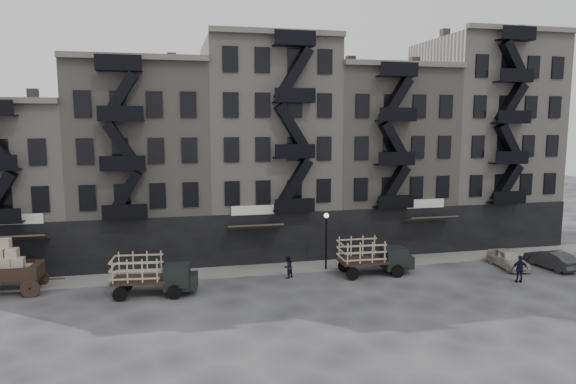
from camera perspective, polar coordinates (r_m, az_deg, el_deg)
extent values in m
plane|color=#38383A|center=(34.88, 0.71, -10.24)|extent=(140.00, 140.00, 0.00)
cube|color=slate|center=(38.35, -0.62, -8.43)|extent=(55.00, 2.50, 0.15)
cube|color=gray|center=(44.22, -28.80, 0.61)|extent=(10.00, 10.00, 12.00)
cube|color=#4C4744|center=(43.36, -26.16, 9.40)|extent=(0.70, 0.70, 1.20)
cube|color=slate|center=(42.42, -15.83, 3.05)|extent=(10.00, 10.00, 15.00)
cube|color=black|center=(38.37, -15.88, -5.76)|extent=(10.00, 0.35, 4.00)
cube|color=#595651|center=(37.40, -16.68, 14.24)|extent=(10.00, 0.50, 0.40)
cube|color=#4C4744|center=(42.81, -20.38, 13.77)|extent=(0.70, 0.70, 1.20)
cube|color=#4C4744|center=(42.49, -12.78, 14.11)|extent=(0.70, 0.70, 1.20)
cube|color=gray|center=(43.00, -2.41, 4.74)|extent=(10.00, 10.00, 17.00)
cube|color=black|center=(39.09, -1.03, -5.20)|extent=(10.00, 0.35, 4.00)
cube|color=#595651|center=(38.42, -1.03, 17.40)|extent=(10.00, 0.50, 0.40)
cube|color=#4C4744|center=(43.03, -6.59, 16.86)|extent=(0.70, 0.70, 1.20)
cube|color=#4C4744|center=(43.98, 0.86, 16.71)|extent=(0.70, 0.70, 1.20)
cube|color=slate|center=(45.94, 9.98, 3.58)|extent=(10.00, 10.00, 15.00)
cube|color=black|center=(42.24, 12.41, -4.40)|extent=(10.00, 0.35, 4.00)
cube|color=#595651|center=(41.35, 13.08, 13.72)|extent=(10.00, 0.50, 0.40)
cube|color=#4C4744|center=(44.99, 6.60, 13.89)|extent=(0.70, 0.70, 1.20)
cube|color=#4C4744|center=(47.09, 13.11, 13.47)|extent=(0.70, 0.70, 1.20)
cube|color=gray|center=(50.59, 20.57, 5.29)|extent=(10.00, 10.00, 18.00)
cube|color=black|center=(47.33, 23.45, -3.55)|extent=(10.00, 0.35, 4.00)
cube|color=#595651|center=(46.92, 24.72, 16.20)|extent=(10.00, 0.50, 0.40)
cube|color=#4C4744|center=(49.58, 18.10, 16.50)|extent=(0.70, 0.70, 1.20)
cube|color=#4C4744|center=(52.54, 23.46, 15.73)|extent=(0.70, 0.70, 1.20)
cylinder|color=black|center=(37.52, 4.25, -5.78)|extent=(0.14, 0.14, 4.00)
sphere|color=silver|center=(37.08, 4.29, -2.63)|extent=(0.36, 0.36, 0.36)
cube|color=black|center=(37.25, -28.56, -8.34)|extent=(3.85, 2.11, 0.21)
cylinder|color=black|center=(36.00, -26.74, -9.56)|extent=(1.16, 0.14, 1.16)
cylinder|color=black|center=(37.94, -25.89, -8.63)|extent=(1.16, 0.14, 1.16)
cube|color=black|center=(36.67, -26.07, -7.74)|extent=(0.57, 1.70, 0.84)
cube|color=black|center=(33.81, -16.07, -9.32)|extent=(3.51, 2.30, 0.18)
cube|color=black|center=(33.49, -12.24, -9.18)|extent=(1.74, 1.92, 1.47)
cube|color=black|center=(33.50, -10.70, -9.66)|extent=(0.94, 1.54, 0.88)
cylinder|color=black|center=(32.78, -12.54, -10.82)|extent=(0.90, 0.31, 0.88)
cylinder|color=black|center=(34.63, -12.21, -9.79)|extent=(0.90, 0.31, 0.88)
cylinder|color=black|center=(33.27, -18.17, -10.75)|extent=(0.90, 0.31, 0.88)
cylinder|color=black|center=(35.09, -17.53, -9.75)|extent=(0.90, 0.31, 0.88)
cube|color=black|center=(37.01, 8.37, -7.57)|extent=(3.43, 2.08, 0.18)
cube|color=black|center=(37.79, 11.66, -7.17)|extent=(1.64, 1.83, 1.49)
cube|color=black|center=(38.21, 12.89, -7.50)|extent=(0.84, 1.51, 0.89)
cylinder|color=black|center=(37.06, 12.09, -8.60)|extent=(0.90, 0.24, 0.89)
cylinder|color=black|center=(38.82, 10.92, -7.81)|extent=(0.90, 0.24, 0.89)
cylinder|color=black|center=(35.93, 7.22, -9.01)|extent=(0.90, 0.24, 0.89)
cylinder|color=black|center=(37.74, 6.26, -8.17)|extent=(0.90, 0.24, 0.89)
imported|color=#B5AEA3|center=(41.89, 23.25, -6.82)|extent=(1.98, 4.13, 1.36)
imported|color=#242426|center=(43.07, 27.19, -6.67)|extent=(1.95, 4.24, 1.35)
imported|color=black|center=(36.00, -0.02, -8.33)|extent=(0.98, 0.95, 1.59)
imported|color=black|center=(38.38, 24.37, -7.81)|extent=(1.17, 0.73, 1.86)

